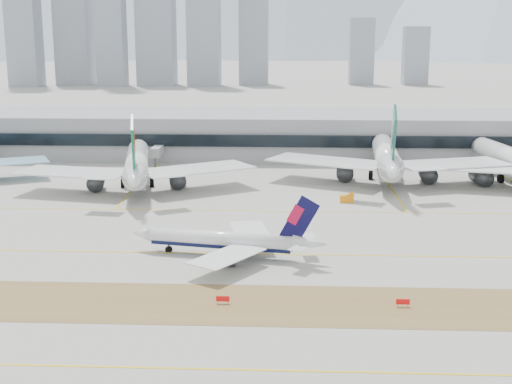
{
  "coord_description": "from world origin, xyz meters",
  "views": [
    {
      "loc": [
        4.88,
        -140.62,
        43.14
      ],
      "look_at": [
        -2.47,
        18.0,
        7.5
      ],
      "focal_mm": 50.0,
      "sensor_mm": 36.0,
      "label": 1
    }
  ],
  "objects_px": {
    "widebody_eva": "(137,166)",
    "widebody_cathay": "(386,158)",
    "terminal": "(275,133)",
    "taxiing_airliner": "(228,241)"
  },
  "relations": [
    {
      "from": "widebody_eva",
      "to": "terminal",
      "type": "relative_size",
      "value": 0.24
    },
    {
      "from": "widebody_eva",
      "to": "taxiing_airliner",
      "type": "bearing_deg",
      "value": -164.11
    },
    {
      "from": "widebody_eva",
      "to": "widebody_cathay",
      "type": "bearing_deg",
      "value": -89.78
    },
    {
      "from": "widebody_cathay",
      "to": "widebody_eva",
      "type": "bearing_deg",
      "value": 105.13
    },
    {
      "from": "taxiing_airliner",
      "to": "widebody_eva",
      "type": "bearing_deg",
      "value": -52.27
    },
    {
      "from": "taxiing_airliner",
      "to": "terminal",
      "type": "height_order",
      "value": "terminal"
    },
    {
      "from": "taxiing_airliner",
      "to": "widebody_cathay",
      "type": "distance_m",
      "value": 86.2
    },
    {
      "from": "widebody_eva",
      "to": "widebody_cathay",
      "type": "relative_size",
      "value": 0.92
    },
    {
      "from": "widebody_cathay",
      "to": "terminal",
      "type": "height_order",
      "value": "widebody_cathay"
    },
    {
      "from": "widebody_eva",
      "to": "widebody_cathay",
      "type": "distance_m",
      "value": 73.11
    }
  ]
}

